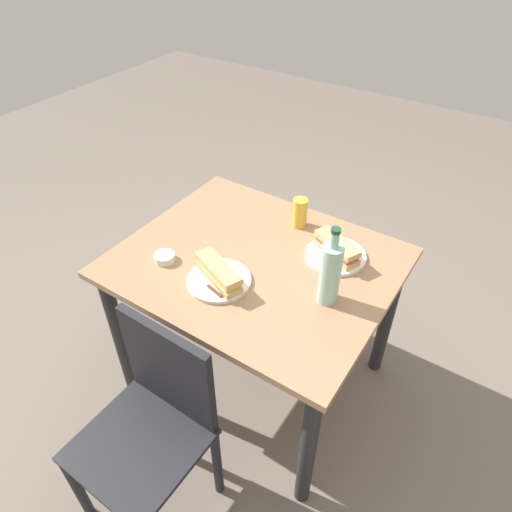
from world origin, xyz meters
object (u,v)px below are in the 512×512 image
object	(u,v)px
beer_glass	(300,213)
baguette_sandwich_near	(337,248)
water_bottle	(330,273)
dining_table	(256,282)
knife_far	(208,286)
baguette_sandwich_far	(218,272)
olive_bowl	(165,258)
plate_near	(336,256)
chair_far	(155,419)
knife_near	(326,260)
plate_far	(219,280)

from	to	relation	value
beer_glass	baguette_sandwich_near	bearing A→B (deg)	154.15
water_bottle	dining_table	bearing A→B (deg)	-7.27
knife_far	water_bottle	size ratio (longest dim) A/B	0.56
baguette_sandwich_far	olive_bowl	bearing A→B (deg)	4.04
dining_table	plate_near	world-z (taller)	plate_near
water_bottle	baguette_sandwich_near	bearing A→B (deg)	-71.52
water_bottle	beer_glass	bearing A→B (deg)	-48.18
chair_far	beer_glass	bearing A→B (deg)	-91.50
plate_near	olive_bowl	world-z (taller)	olive_bowl
dining_table	baguette_sandwich_near	bearing A→B (deg)	-143.43
baguette_sandwich_near	chair_far	bearing A→B (deg)	72.90
baguette_sandwich_far	water_bottle	size ratio (longest dim) A/B	0.76
dining_table	chair_far	world-z (taller)	chair_far
dining_table	plate_near	bearing A→B (deg)	-143.43
plate_near	water_bottle	distance (m)	0.27
knife_near	plate_far	size ratio (longest dim) A/B	0.64
baguette_sandwich_near	beer_glass	world-z (taller)	beer_glass
knife_near	beer_glass	distance (m)	0.28
knife_far	olive_bowl	size ratio (longest dim) A/B	2.17
plate_far	plate_near	bearing A→B (deg)	-128.77
chair_far	water_bottle	distance (m)	0.79
dining_table	knife_far	size ratio (longest dim) A/B	6.01
plate_near	knife_near	distance (m)	0.06
chair_far	olive_bowl	bearing A→B (deg)	-55.35
baguette_sandwich_far	beer_glass	xyz separation A→B (m)	(-0.07, -0.48, 0.02)
baguette_sandwich_near	beer_glass	size ratio (longest dim) A/B	1.66
plate_near	beer_glass	distance (m)	0.26
plate_far	dining_table	bearing A→B (deg)	-103.59
baguette_sandwich_near	olive_bowl	size ratio (longest dim) A/B	2.65
water_bottle	olive_bowl	distance (m)	0.66
plate_near	water_bottle	xyz separation A→B (m)	(-0.08, 0.23, 0.12)
chair_far	olive_bowl	world-z (taller)	chair_far
chair_far	plate_near	size ratio (longest dim) A/B	3.51
knife_near	knife_far	world-z (taller)	same
chair_far	water_bottle	world-z (taller)	water_bottle
dining_table	olive_bowl	distance (m)	0.38
olive_bowl	dining_table	bearing A→B (deg)	-145.95
chair_far	plate_near	world-z (taller)	chair_far
baguette_sandwich_near	knife_near	distance (m)	0.07
dining_table	knife_far	bearing A→B (deg)	77.25
plate_far	baguette_sandwich_far	xyz separation A→B (m)	(-0.00, 0.00, 0.04)
dining_table	beer_glass	world-z (taller)	beer_glass
beer_glass	olive_bowl	bearing A→B (deg)	57.13
plate_far	baguette_sandwich_far	world-z (taller)	baguette_sandwich_far
knife_near	water_bottle	bearing A→B (deg)	117.30
knife_near	plate_far	distance (m)	0.43
dining_table	water_bottle	world-z (taller)	water_bottle
dining_table	plate_far	size ratio (longest dim) A/B	4.41
baguette_sandwich_far	plate_far	bearing A→B (deg)	-63.43
plate_near	dining_table	bearing A→B (deg)	36.57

